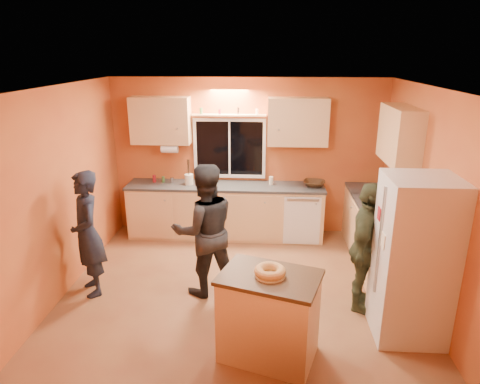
# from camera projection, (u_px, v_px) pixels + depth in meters

# --- Properties ---
(ground) EXTENTS (4.50, 4.50, 0.00)m
(ground) POSITION_uv_depth(u_px,v_px,m) (240.00, 288.00, 5.66)
(ground) COLOR brown
(ground) RESTS_ON ground
(room_shell) EXTENTS (4.54, 4.04, 2.61)m
(room_shell) POSITION_uv_depth(u_px,v_px,m) (251.00, 162.00, 5.54)
(room_shell) COLOR #CC7134
(room_shell) RESTS_ON ground
(back_counter) EXTENTS (4.23, 0.62, 0.90)m
(back_counter) POSITION_uv_depth(u_px,v_px,m) (247.00, 211.00, 7.13)
(back_counter) COLOR tan
(back_counter) RESTS_ON ground
(right_counter) EXTENTS (0.62, 1.84, 0.90)m
(right_counter) POSITION_uv_depth(u_px,v_px,m) (383.00, 245.00, 5.88)
(right_counter) COLOR tan
(right_counter) RESTS_ON ground
(refrigerator) EXTENTS (0.72, 0.70, 1.80)m
(refrigerator) POSITION_uv_depth(u_px,v_px,m) (413.00, 259.00, 4.51)
(refrigerator) COLOR silver
(refrigerator) RESTS_ON ground
(island) EXTENTS (1.11, 0.91, 0.92)m
(island) POSITION_uv_depth(u_px,v_px,m) (269.00, 316.00, 4.28)
(island) COLOR tan
(island) RESTS_ON ground
(bundt_pastry) EXTENTS (0.31, 0.31, 0.09)m
(bundt_pastry) POSITION_uv_depth(u_px,v_px,m) (270.00, 271.00, 4.12)
(bundt_pastry) COLOR tan
(bundt_pastry) RESTS_ON island
(person_left) EXTENTS (0.65, 0.71, 1.62)m
(person_left) POSITION_uv_depth(u_px,v_px,m) (88.00, 234.00, 5.35)
(person_left) COLOR black
(person_left) RESTS_ON ground
(person_center) EXTENTS (1.01, 0.91, 1.71)m
(person_center) POSITION_uv_depth(u_px,v_px,m) (205.00, 230.00, 5.35)
(person_center) COLOR black
(person_center) RESTS_ON ground
(person_right) EXTENTS (0.69, 1.01, 1.59)m
(person_right) POSITION_uv_depth(u_px,v_px,m) (366.00, 248.00, 5.00)
(person_right) COLOR #2C3320
(person_right) RESTS_ON ground
(mixing_bowl) EXTENTS (0.40, 0.40, 0.09)m
(mixing_bowl) POSITION_uv_depth(u_px,v_px,m) (314.00, 184.00, 6.94)
(mixing_bowl) COLOR black
(mixing_bowl) RESTS_ON back_counter
(utensil_crock) EXTENTS (0.14, 0.14, 0.17)m
(utensil_crock) POSITION_uv_depth(u_px,v_px,m) (189.00, 179.00, 7.02)
(utensil_crock) COLOR #F0E7C9
(utensil_crock) RESTS_ON back_counter
(potted_plant) EXTENTS (0.30, 0.26, 0.33)m
(potted_plant) POSITION_uv_depth(u_px,v_px,m) (406.00, 219.00, 5.15)
(potted_plant) COLOR gray
(potted_plant) RESTS_ON right_counter
(red_box) EXTENTS (0.17, 0.13, 0.07)m
(red_box) POSITION_uv_depth(u_px,v_px,m) (388.00, 210.00, 5.79)
(red_box) COLOR maroon
(red_box) RESTS_ON right_counter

